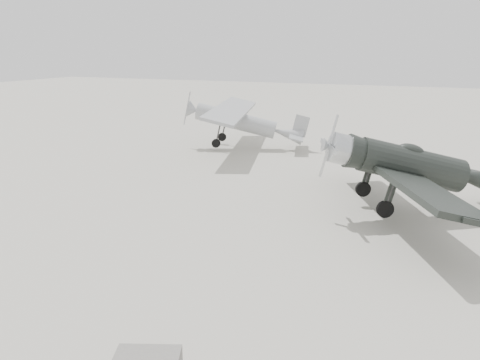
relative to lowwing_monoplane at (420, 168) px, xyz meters
The scene contains 3 objects.
ground 8.27m from the lowwing_monoplane, 129.77° to the right, with size 160.00×160.00×0.00m, color #9C988A.
lowwing_monoplane is the anchor object (origin of this frame).
highwing_monoplane 15.87m from the lowwing_monoplane, 140.95° to the left, with size 8.77×12.24×3.47m.
Camera 1 is at (5.50, -14.31, 6.95)m, focal length 35.00 mm.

